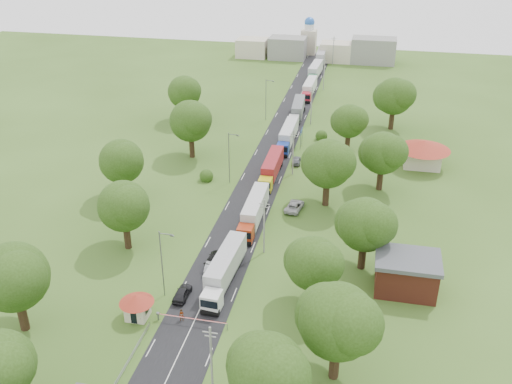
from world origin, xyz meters
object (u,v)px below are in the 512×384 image
(info_sign, at_px, (301,134))
(car_lane_front, at_px, (182,293))
(guard_booth, at_px, (137,304))
(car_lane_mid, at_px, (211,266))
(boom_barrier, at_px, (182,318))
(pedestrian_near, at_px, (182,315))
(truck_0, at_px, (224,269))

(info_sign, relative_size, car_lane_front, 0.96)
(guard_booth, height_order, car_lane_mid, guard_booth)
(info_sign, height_order, car_lane_mid, info_sign)
(info_sign, bearing_deg, car_lane_front, -98.48)
(boom_barrier, relative_size, pedestrian_near, 5.56)
(car_lane_front, height_order, pedestrian_near, pedestrian_near)
(info_sign, distance_m, pedestrian_near, 59.92)
(info_sign, relative_size, truck_0, 0.28)
(car_lane_front, distance_m, pedestrian_near, 4.73)
(boom_barrier, height_order, pedestrian_near, pedestrian_near)
(info_sign, distance_m, truck_0, 50.61)
(boom_barrier, height_order, car_lane_front, car_lane_front)
(car_lane_mid, bearing_deg, guard_booth, 58.40)
(info_sign, relative_size, car_lane_mid, 1.01)
(truck_0, relative_size, car_lane_mid, 3.63)
(truck_0, bearing_deg, car_lane_front, -135.65)
(guard_booth, xyz_separation_m, car_lane_mid, (6.20, 12.00, -1.49))
(guard_booth, distance_m, info_sign, 61.27)
(car_lane_front, bearing_deg, info_sign, -97.88)
(info_sign, bearing_deg, pedestrian_near, -96.47)
(car_lane_mid, bearing_deg, car_lane_front, 69.77)
(pedestrian_near, bearing_deg, car_lane_mid, 73.58)
(guard_booth, distance_m, pedestrian_near, 5.83)
(pedestrian_near, bearing_deg, info_sign, 69.82)
(guard_booth, relative_size, truck_0, 0.30)
(truck_0, relative_size, pedestrian_near, 8.93)
(guard_booth, distance_m, car_lane_front, 6.69)
(truck_0, bearing_deg, guard_booth, -132.82)
(boom_barrier, height_order, guard_booth, guard_booth)
(boom_barrier, distance_m, car_lane_front, 5.27)
(info_sign, bearing_deg, truck_0, -94.05)
(truck_0, xyz_separation_m, pedestrian_near, (-3.17, -9.02, -1.34))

